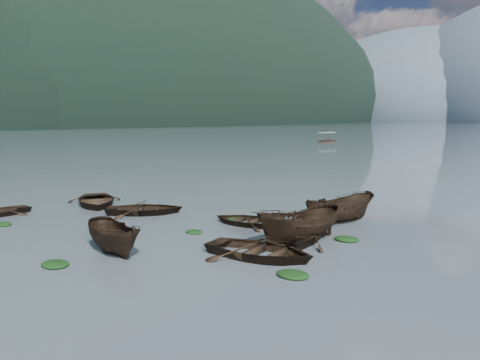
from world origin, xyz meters
The scene contains 20 objects.
ground_plane centered at (0.00, 0.00, 0.00)m, with size 2400.00×2400.00×0.00m, color #515D65.
left_ridge_far centered at (-480.00, 250.00, 0.00)m, with size 560.00×1400.00×380.00m, color black.
haze_mtn_a centered at (-260.00, 900.00, 0.00)m, with size 520.00×520.00×280.00m, color #475666.
rowboat_1 centered at (-4.17, 7.84, 0.00)m, with size 3.32×4.64×0.96m, color black.
rowboat_2 centered at (1.32, 1.50, 0.00)m, with size 1.59×4.22×1.63m, color black.
rowboat_3 centered at (6.60, 8.23, 0.00)m, with size 3.39×4.75×0.98m, color black.
rowboat_4 centered at (6.75, 4.80, 0.00)m, with size 3.43×4.81×1.00m, color black.
rowboat_5 centered at (6.76, 8.02, 0.00)m, with size 1.87×4.96×1.92m, color black.
rowboat_6 centered at (-8.88, 7.59, 0.00)m, with size 3.64×5.09×1.06m, color black.
rowboat_7 centered at (2.62, 9.44, 0.00)m, with size 2.94×4.12×0.85m, color black.
rowboat_8 centered at (6.34, 13.04, 0.00)m, with size 1.77×4.72×1.82m, color black.
weed_clump_0 centered at (-7.78, 0.91, 0.00)m, with size 1.04×0.85×0.23m, color black.
weed_clump_1 centered at (1.61, 6.19, 0.00)m, with size 0.96×0.77×0.21m, color black.
weed_clump_2 centered at (1.07, -1.16, 0.00)m, with size 1.24×1.00×0.27m, color black.
weed_clump_3 centered at (2.66, 11.44, 0.00)m, with size 0.79×0.67×0.18m, color black.
weed_clump_4 centered at (9.12, 3.64, 0.00)m, with size 1.28×1.01×0.26m, color black.
weed_clump_5 centered at (-6.35, 8.84, 0.00)m, with size 1.17×0.94×0.25m, color black.
weed_clump_6 centered at (1.46, 9.63, 0.00)m, with size 1.09×0.91×0.23m, color black.
weed_clump_7 centered at (8.40, 9.62, 0.00)m, with size 1.21×0.97×0.26m, color black.
pontoon_left centered at (-38.12, 95.55, 0.00)m, with size 2.48×5.94×2.28m, color black, non-canonical shape.
Camera 1 is at (17.94, -10.65, 5.80)m, focal length 35.00 mm.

